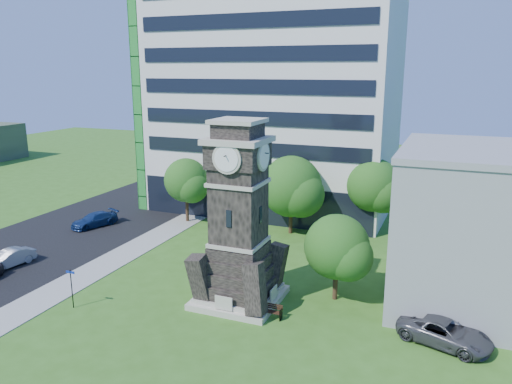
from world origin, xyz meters
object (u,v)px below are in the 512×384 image
at_px(car_street_north, 94,220).
at_px(street_sign, 71,284).
at_px(clock_tower, 239,226).
at_px(park_bench, 269,310).
at_px(car_east_lot, 445,333).
at_px(car_street_mid, 9,259).

xyz_separation_m(car_street_north, street_sign, (10.30, -14.61, 0.98)).
xyz_separation_m(clock_tower, park_bench, (2.67, -1.48, -4.79)).
bearing_deg(park_bench, clock_tower, 151.01).
xyz_separation_m(clock_tower, car_east_lot, (13.04, -0.71, -4.56)).
bearing_deg(clock_tower, car_street_mid, -175.79).
bearing_deg(car_street_north, street_sign, -33.37).
bearing_deg(car_east_lot, street_sign, 118.28).
bearing_deg(street_sign, clock_tower, 24.34).
bearing_deg(street_sign, car_east_lot, 7.52).
distance_m(car_east_lot, park_bench, 10.40).
distance_m(clock_tower, car_street_north, 22.60).
height_order(car_east_lot, street_sign, street_sign).
height_order(car_street_mid, park_bench, car_street_mid).
bearing_deg(car_street_mid, car_street_north, 101.50).
relative_size(clock_tower, park_bench, 6.87).
relative_size(car_east_lot, park_bench, 2.92).
distance_m(car_street_mid, car_street_north, 10.97).
distance_m(clock_tower, car_street_mid, 19.89).
relative_size(clock_tower, car_street_mid, 3.00).
distance_m(car_east_lot, street_sign, 23.15).
bearing_deg(car_street_mid, park_bench, 7.80).
xyz_separation_m(car_street_mid, car_street_north, (-0.68, 10.95, 0.01)).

